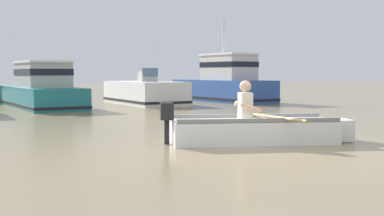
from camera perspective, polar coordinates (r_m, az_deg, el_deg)
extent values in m
plane|color=#7A6B4C|center=(8.58, 7.30, -4.99)|extent=(120.00, 120.00, 0.00)
cube|color=white|center=(9.75, 6.86, -2.60)|extent=(3.29, 2.03, 0.44)
cube|color=white|center=(10.33, 16.19, -2.37)|extent=(0.57, 0.70, 0.42)
cube|color=gray|center=(10.22, 6.14, -0.89)|extent=(2.91, 1.04, 0.08)
cube|color=gray|center=(9.24, 7.67, -1.42)|extent=(2.91, 1.04, 0.08)
cube|color=white|center=(9.71, 6.30, -1.56)|extent=(0.59, 1.05, 0.06)
cylinder|color=black|center=(9.46, -2.86, -2.48)|extent=(0.13, 0.13, 0.54)
cube|color=black|center=(9.43, -2.86, -0.36)|extent=(0.32, 0.34, 0.32)
cube|color=beige|center=(9.67, 6.02, 0.20)|extent=(0.32, 0.39, 0.52)
sphere|color=tan|center=(9.66, 6.04, 2.45)|extent=(0.22, 0.22, 0.22)
cylinder|color=tan|center=(9.90, 6.00, 0.17)|extent=(0.43, 0.22, 0.23)
cylinder|color=tan|center=(9.47, 6.63, 0.00)|extent=(0.43, 0.22, 0.23)
cylinder|color=tan|center=(9.68, 9.10, -1.01)|extent=(0.08, 2.00, 0.06)
cube|color=#1E727A|center=(20.84, -16.87, 1.22)|extent=(2.47, 6.74, 0.79)
cube|color=black|center=(20.85, -16.86, 0.51)|extent=(2.51, 6.78, 0.10)
cube|color=#B2ADA3|center=(20.24, -16.51, 3.58)|extent=(1.75, 2.88, 0.92)
cube|color=black|center=(20.24, -16.52, 3.90)|extent=(1.78, 2.92, 0.24)
cube|color=white|center=(20.25, -16.54, 4.99)|extent=(1.83, 3.03, 0.08)
cube|color=white|center=(22.00, -5.38, 1.73)|extent=(2.19, 4.97, 0.97)
cube|color=black|center=(22.01, -5.38, 0.91)|extent=(2.23, 5.01, 0.10)
cube|color=#B2ADA3|center=(21.65, -5.02, 3.57)|extent=(0.73, 0.52, 0.44)
cube|color=slate|center=(21.41, -4.74, 4.05)|extent=(0.71, 0.06, 0.36)
cube|color=#2D519E|center=(24.01, 3.35, 1.97)|extent=(2.52, 6.21, 1.01)
cube|color=black|center=(24.02, 3.34, 1.19)|extent=(2.56, 6.25, 0.10)
cube|color=beige|center=(23.56, 4.13, 4.55)|extent=(1.75, 2.68, 1.15)
cube|color=black|center=(23.56, 4.13, 4.90)|extent=(1.78, 2.71, 0.24)
cube|color=white|center=(23.57, 4.14, 6.05)|extent=(1.83, 2.81, 0.08)
cylinder|color=silver|center=(23.90, 3.58, 6.49)|extent=(0.10, 0.10, 2.77)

